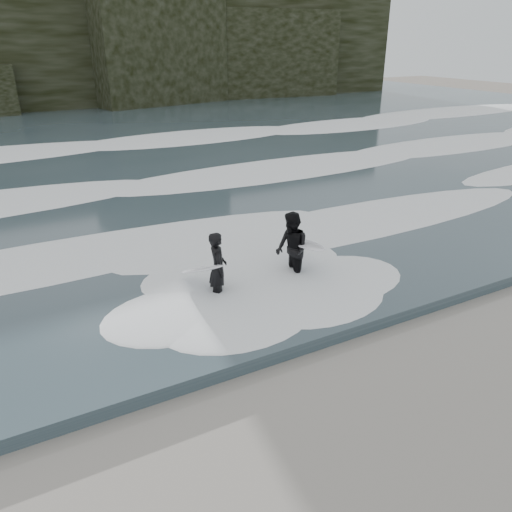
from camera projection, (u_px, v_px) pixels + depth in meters
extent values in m
plane|color=#716558|center=(457.00, 433.00, 8.18)|extent=(120.00, 120.00, 0.00)
cube|color=#32424A|center=(90.00, 137.00, 31.46)|extent=(90.00, 52.00, 0.30)
cube|color=black|center=(42.00, 48.00, 43.19)|extent=(70.00, 9.00, 10.00)
ellipsoid|color=white|center=(224.00, 234.00, 15.26)|extent=(60.00, 3.20, 0.20)
ellipsoid|color=white|center=(153.00, 181.00, 20.89)|extent=(60.00, 4.00, 0.24)
ellipsoid|color=white|center=(104.00, 143.00, 28.12)|extent=(60.00, 4.80, 0.30)
imported|color=black|center=(218.00, 268.00, 11.88)|extent=(0.59, 0.75, 1.80)
ellipsoid|color=white|center=(201.00, 269.00, 11.73)|extent=(0.79, 1.89, 0.90)
imported|color=black|center=(292.00, 249.00, 12.72)|extent=(0.86, 1.04, 1.95)
ellipsoid|color=white|center=(305.00, 244.00, 12.87)|extent=(1.01, 2.20, 0.57)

